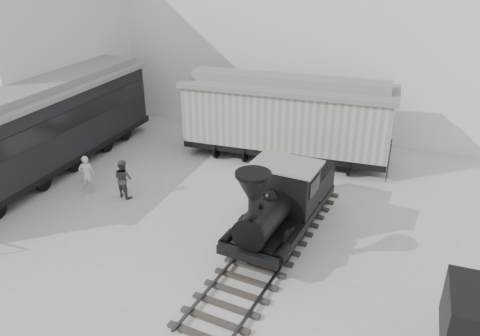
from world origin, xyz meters
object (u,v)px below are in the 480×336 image
at_px(locomotive, 281,206).
at_px(passenger_coach, 41,129).
at_px(visitor_a, 87,174).
at_px(visitor_b, 123,179).
at_px(boxcar, 287,116).

relative_size(locomotive, passenger_coach, 0.69).
distance_m(visitor_a, visitor_b, 1.68).
bearing_deg(visitor_b, boxcar, -114.41).
height_order(boxcar, passenger_coach, boxcar).
bearing_deg(boxcar, visitor_b, -131.68).
bearing_deg(visitor_a, locomotive, 141.24).
height_order(boxcar, visitor_b, boxcar).
bearing_deg(passenger_coach, locomotive, -7.28).
relative_size(visitor_a, visitor_b, 1.02).
xyz_separation_m(locomotive, passenger_coach, (-11.70, 1.42, 0.85)).
bearing_deg(locomotive, visitor_b, -179.73).
distance_m(locomotive, visitor_b, 7.03).
bearing_deg(locomotive, passenger_coach, 178.59).
relative_size(locomotive, boxcar, 0.98).
bearing_deg(boxcar, locomotive, -78.12).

